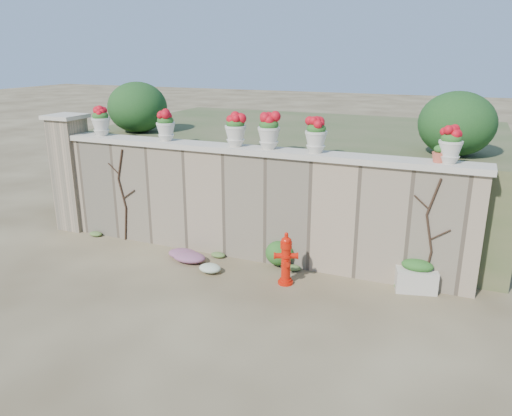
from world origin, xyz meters
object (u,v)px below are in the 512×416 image
at_px(urn_pot_0, 101,121).
at_px(terracotta_pot, 439,155).
at_px(fire_hydrant, 286,258).
at_px(planter_box, 416,276).

distance_m(urn_pot_0, terracotta_pot, 6.46).
distance_m(fire_hydrant, planter_box, 2.13).
relative_size(urn_pot_0, terracotta_pot, 2.23).
height_order(urn_pot_0, terracotta_pot, urn_pot_0).
bearing_deg(urn_pot_0, fire_hydrant, -11.19).
distance_m(fire_hydrant, urn_pot_0, 4.78).
xyz_separation_m(fire_hydrant, planter_box, (2.04, 0.60, -0.21)).
xyz_separation_m(fire_hydrant, urn_pot_0, (-4.30, 0.85, 1.93)).
relative_size(planter_box, terracotta_pot, 2.76).
xyz_separation_m(planter_box, terracotta_pot, (0.13, 0.25, 1.97)).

